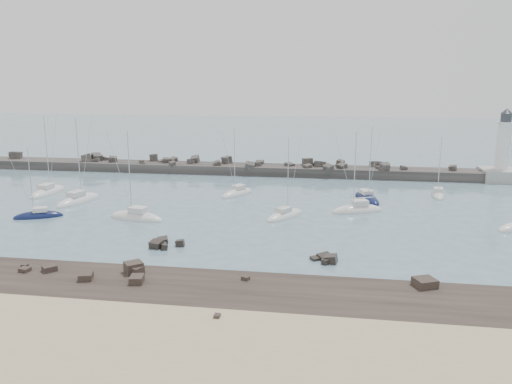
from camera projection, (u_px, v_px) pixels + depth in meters
ground at (219, 226)px, 67.00m from camera, size 400.00×400.00×0.00m
sand_strip at (121, 353)px, 36.17m from camera, size 140.00×14.00×1.00m
rock_shelf at (164, 295)px, 45.84m from camera, size 140.00×12.00×1.81m
rock_cluster_near at (163, 244)px, 59.24m from camera, size 4.01×3.98×1.47m
rock_cluster_far at (326, 259)px, 54.42m from camera, size 3.18×3.18×1.43m
breakwater at (225, 171)px, 104.66m from camera, size 115.00×7.62×5.04m
lighthouse at (501, 165)px, 96.01m from camera, size 7.00×7.00×14.60m
sailboat_1 at (48, 193)px, 86.00m from camera, size 3.37×9.20×14.32m
sailboat_2 at (38, 216)px, 71.24m from camera, size 6.98×4.76×10.78m
sailboat_3 at (79, 201)px, 80.04m from camera, size 5.13×9.52×14.51m
sailboat_4 at (136, 218)px, 70.35m from camera, size 8.80×4.25×13.54m
sailboat_5 at (237, 194)px, 85.08m from camera, size 5.86×7.75×12.18m
sailboat_6 at (285, 216)px, 71.51m from camera, size 6.19×7.85×12.28m
sailboat_7 at (367, 199)px, 81.48m from camera, size 5.04×8.60×13.01m
sailboat_8 at (357, 211)px, 74.17m from camera, size 8.41×5.33×12.97m
sailboat_9 at (438, 195)px, 84.18m from camera, size 2.74×6.93×10.84m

